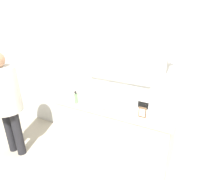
% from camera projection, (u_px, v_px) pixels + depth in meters
% --- Properties ---
extents(ground_plane, '(14.00, 14.00, 0.00)m').
position_uv_depth(ground_plane, '(104.00, 168.00, 2.84)').
color(ground_plane, '#B2A893').
extents(wall_back, '(8.00, 0.18, 2.55)m').
position_uv_depth(wall_back, '(124.00, 70.00, 2.83)').
color(wall_back, silver).
rests_on(wall_back, ground_plane).
extents(vanity_counter, '(1.70, 0.57, 0.87)m').
position_uv_depth(vanity_counter, '(114.00, 131.00, 2.92)').
color(vanity_counter, beige).
rests_on(vanity_counter, ground_plane).
extents(sink_basin, '(0.50, 0.40, 0.18)m').
position_uv_depth(sink_basin, '(107.00, 103.00, 2.75)').
color(sink_basin, silver).
rests_on(sink_basin, vanity_counter).
extents(soap_bottle, '(0.05, 0.05, 0.19)m').
position_uv_depth(soap_bottle, '(76.00, 98.00, 2.75)').
color(soap_bottle, '#709966').
rests_on(soap_bottle, vanity_counter).
extents(appliance_box, '(0.20, 0.13, 0.14)m').
position_uv_depth(appliance_box, '(145.00, 103.00, 2.63)').
color(appliance_box, white).
rests_on(appliance_box, vanity_counter).
extents(picture_frame, '(0.10, 0.01, 0.14)m').
position_uv_depth(picture_frame, '(142.00, 112.00, 2.41)').
color(picture_frame, brown).
rests_on(picture_frame, vanity_counter).
extents(hand_towel_near_sink, '(0.16, 0.11, 0.05)m').
position_uv_depth(hand_towel_near_sink, '(74.00, 93.00, 3.05)').
color(hand_towel_near_sink, '#B7A899').
rests_on(hand_towel_near_sink, vanity_counter).
extents(hand_towel_far_corner, '(0.14, 0.13, 0.04)m').
position_uv_depth(hand_towel_far_corner, '(160.00, 108.00, 2.62)').
color(hand_towel_far_corner, '#B7A899').
rests_on(hand_towel_far_corner, vanity_counter).
extents(metal_tray, '(0.20, 0.10, 0.01)m').
position_uv_depth(metal_tray, '(158.00, 119.00, 2.38)').
color(metal_tray, '#ADADB2').
rests_on(metal_tray, vanity_counter).
extents(person, '(0.41, 0.41, 1.58)m').
position_uv_depth(person, '(5.00, 96.00, 2.78)').
color(person, '#232328').
rests_on(person, ground_plane).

